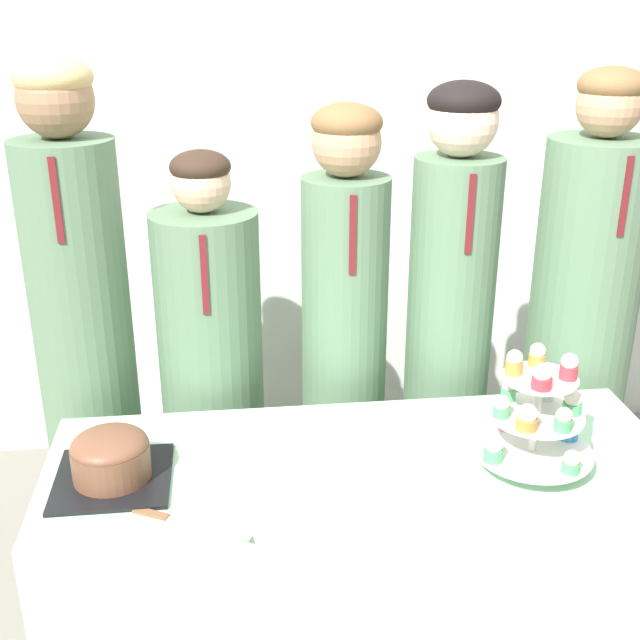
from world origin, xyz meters
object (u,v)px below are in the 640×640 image
(round_cake, at_px, (111,457))
(student_2, at_px, (344,360))
(student_0, at_px, (87,356))
(student_1, at_px, (213,395))
(cupcake_stand, at_px, (537,414))
(student_4, at_px, (578,346))
(cake_knife, at_px, (171,519))
(student_3, at_px, (448,346))

(round_cake, height_order, student_2, student_2)
(student_0, bearing_deg, student_1, -0.00)
(cupcake_stand, bearing_deg, student_4, 58.06)
(student_4, bearing_deg, cake_knife, -150.13)
(cake_knife, distance_m, student_0, 0.76)
(cake_knife, bearing_deg, student_2, 82.82)
(cake_knife, relative_size, student_3, 0.17)
(student_0, bearing_deg, student_2, -0.00)
(student_3, bearing_deg, student_0, 180.00)
(round_cake, bearing_deg, student_4, 21.18)
(cake_knife, bearing_deg, cupcake_stand, 34.56)
(student_4, bearing_deg, student_2, -180.00)
(student_1, distance_m, student_2, 0.41)
(student_1, bearing_deg, student_4, 0.00)
(cake_knife, relative_size, cupcake_stand, 0.85)
(student_0, bearing_deg, cupcake_stand, -27.77)
(student_2, bearing_deg, cupcake_stand, -58.08)
(student_4, bearing_deg, student_1, -180.00)
(round_cake, distance_m, student_2, 0.82)
(cake_knife, distance_m, student_2, 0.85)
(round_cake, xyz_separation_m, student_0, (-0.13, 0.53, 0.02))
(cupcake_stand, height_order, student_4, student_4)
(student_1, bearing_deg, student_3, 0.00)
(round_cake, distance_m, student_0, 0.54)
(cake_knife, distance_m, cupcake_stand, 0.87)
(cupcake_stand, distance_m, student_2, 0.71)
(round_cake, xyz_separation_m, student_2, (0.62, 0.53, -0.03))
(student_1, relative_size, student_2, 0.92)
(cake_knife, height_order, student_2, student_2)
(cupcake_stand, relative_size, student_3, 0.20)
(cake_knife, distance_m, student_3, 1.06)
(student_0, distance_m, student_4, 1.49)
(round_cake, height_order, student_1, student_1)
(round_cake, distance_m, student_3, 1.08)
(student_1, height_order, student_3, student_3)
(student_0, xyz_separation_m, student_2, (0.75, -0.00, -0.05))
(cake_knife, relative_size, student_4, 0.16)
(student_2, relative_size, student_3, 0.97)
(cake_knife, bearing_deg, round_cake, 157.18)
(student_2, bearing_deg, student_0, 180.00)
(round_cake, distance_m, student_1, 0.59)
(round_cake, relative_size, student_4, 0.17)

